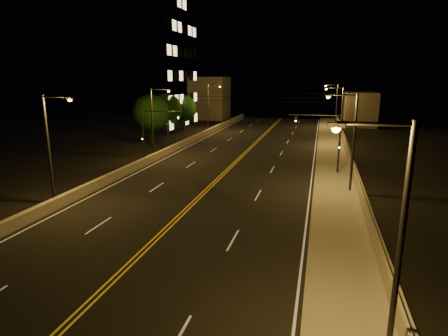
% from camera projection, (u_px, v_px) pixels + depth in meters
% --- Properties ---
extents(road, '(18.00, 120.00, 0.02)m').
position_uv_depth(road, '(207.00, 189.00, 32.23)').
color(road, black).
rests_on(road, ground).
extents(sidewalk, '(3.60, 120.00, 0.30)m').
position_uv_depth(sidewalk, '(338.00, 198.00, 29.56)').
color(sidewalk, gray).
rests_on(sidewalk, ground).
extents(curb, '(0.14, 120.00, 0.15)m').
position_uv_depth(curb, '(314.00, 197.00, 30.03)').
color(curb, gray).
rests_on(curb, ground).
extents(parapet_wall, '(0.30, 120.00, 1.00)m').
position_uv_depth(parapet_wall, '(361.00, 191.00, 29.00)').
color(parapet_wall, '#A29587').
rests_on(parapet_wall, sidewalk).
extents(jersey_barrier, '(0.45, 120.00, 0.84)m').
position_uv_depth(jersey_barrier, '(111.00, 178.00, 34.40)').
color(jersey_barrier, '#A29587').
rests_on(jersey_barrier, ground).
extents(distant_building_right, '(6.00, 10.00, 6.52)m').
position_uv_depth(distant_building_right, '(360.00, 109.00, 74.86)').
color(distant_building_right, slate).
rests_on(distant_building_right, ground).
extents(distant_building_left, '(8.00, 8.00, 9.52)m').
position_uv_depth(distant_building_left, '(210.00, 98.00, 86.14)').
color(distant_building_left, slate).
rests_on(distant_building_left, ground).
extents(parapet_rail, '(0.06, 120.00, 0.06)m').
position_uv_depth(parapet_rail, '(361.00, 185.00, 28.88)').
color(parapet_rail, black).
rests_on(parapet_rail, parapet_wall).
extents(lane_markings, '(17.32, 116.00, 0.00)m').
position_uv_depth(lane_markings, '(207.00, 189.00, 32.15)').
color(lane_markings, silver).
rests_on(lane_markings, road).
extents(streetlight_0, '(2.55, 0.28, 8.20)m').
position_uv_depth(streetlight_0, '(392.00, 229.00, 11.72)').
color(streetlight_0, '#2D2D33').
rests_on(streetlight_0, ground).
extents(streetlight_1, '(2.55, 0.28, 8.20)m').
position_uv_depth(streetlight_1, '(350.00, 136.00, 30.04)').
color(streetlight_1, '#2D2D33').
rests_on(streetlight_1, ground).
extents(streetlight_2, '(2.55, 0.28, 8.20)m').
position_uv_depth(streetlight_2, '(339.00, 112.00, 50.71)').
color(streetlight_2, '#2D2D33').
rests_on(streetlight_2, ground).
extents(streetlight_3, '(2.55, 0.28, 8.20)m').
position_uv_depth(streetlight_3, '(335.00, 103.00, 69.76)').
color(streetlight_3, '#2D2D33').
rests_on(streetlight_3, ground).
extents(streetlight_4, '(2.55, 0.28, 8.20)m').
position_uv_depth(streetlight_4, '(51.00, 142.00, 27.37)').
color(streetlight_4, '#2D2D33').
rests_on(streetlight_4, ground).
extents(streetlight_5, '(2.55, 0.28, 8.20)m').
position_uv_depth(streetlight_5, '(154.00, 118.00, 44.03)').
color(streetlight_5, '#2D2D33').
rests_on(streetlight_5, ground).
extents(streetlight_6, '(2.55, 0.28, 8.20)m').
position_uv_depth(streetlight_6, '(210.00, 104.00, 65.40)').
color(streetlight_6, '#2D2D33').
rests_on(streetlight_6, ground).
extents(traffic_signal_right, '(5.11, 0.31, 6.04)m').
position_uv_depth(traffic_signal_right, '(329.00, 136.00, 36.26)').
color(traffic_signal_right, '#2D2D33').
rests_on(traffic_signal_right, ground).
extents(traffic_signal_left, '(5.11, 0.31, 6.04)m').
position_uv_depth(traffic_signal_left, '(151.00, 130.00, 40.84)').
color(traffic_signal_left, '#2D2D33').
rests_on(traffic_signal_left, ground).
extents(overhead_wires, '(22.00, 0.03, 0.83)m').
position_uv_depth(overhead_wires, '(233.00, 97.00, 39.42)').
color(overhead_wires, black).
extents(building_tower, '(24.00, 15.00, 32.01)m').
position_uv_depth(building_tower, '(118.00, 42.00, 65.17)').
color(building_tower, slate).
rests_on(building_tower, ground).
extents(tree_0, '(5.26, 5.26, 7.13)m').
position_uv_depth(tree_0, '(150.00, 113.00, 52.50)').
color(tree_0, black).
rests_on(tree_0, ground).
extents(tree_1, '(5.09, 5.09, 6.90)m').
position_uv_depth(tree_1, '(166.00, 110.00, 60.23)').
color(tree_1, black).
rests_on(tree_1, ground).
extents(tree_2, '(4.79, 4.79, 6.49)m').
position_uv_depth(tree_2, '(183.00, 108.00, 65.92)').
color(tree_2, black).
rests_on(tree_2, ground).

